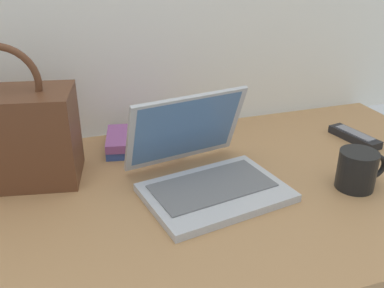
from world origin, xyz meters
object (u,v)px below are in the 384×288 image
coffee_mug (358,170)px  remote_control_near (354,137)px  laptop (205,169)px  handbag (10,135)px  book_stack (145,140)px

coffee_mug → remote_control_near: bearing=53.3°
laptop → remote_control_near: size_ratio=2.12×
remote_control_near → handbag: handbag is taller
laptop → remote_control_near: (0.50, 0.11, -0.03)m
remote_control_near → book_stack: 0.60m
remote_control_near → handbag: 0.93m
laptop → handbag: 0.46m
handbag → book_stack: 0.35m
remote_control_near → book_stack: bearing=166.4°
remote_control_near → handbag: size_ratio=0.50×
remote_control_near → book_stack: (-0.59, 0.14, 0.01)m
coffee_mug → laptop: bearing=161.0°
coffee_mug → book_stack: bearing=139.3°
coffee_mug → handbag: 0.81m
coffee_mug → handbag: handbag is taller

